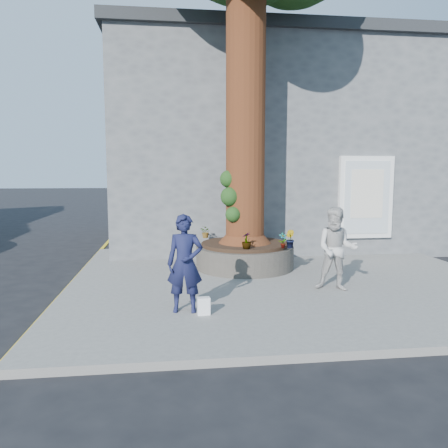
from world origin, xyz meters
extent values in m
plane|color=black|center=(0.00, 0.00, 0.00)|extent=(120.00, 120.00, 0.00)
cube|color=slate|center=(1.50, 1.00, 0.06)|extent=(9.00, 8.00, 0.12)
cube|color=yellow|center=(-3.05, 1.00, 0.00)|extent=(0.10, 30.00, 0.01)
cube|color=#535659|center=(2.50, 7.20, 3.00)|extent=(10.00, 8.00, 6.00)
cube|color=black|center=(2.50, 7.20, 6.15)|extent=(10.30, 8.30, 0.30)
cube|color=white|center=(4.30, 3.14, 1.70)|extent=(1.50, 0.12, 2.20)
cube|color=silver|center=(4.30, 3.08, 1.70)|extent=(1.25, 0.04, 1.95)
cube|color=silver|center=(4.30, 3.06, 1.80)|extent=(0.90, 0.02, 1.30)
cylinder|color=black|center=(0.80, 2.00, 0.38)|extent=(2.30, 2.30, 0.52)
cylinder|color=black|center=(0.80, 2.00, 0.68)|extent=(2.04, 2.04, 0.08)
cylinder|color=#421B10|center=(0.80, 2.00, 4.47)|extent=(0.90, 0.90, 7.50)
cone|color=#421B10|center=(0.80, 2.00, 1.07)|extent=(1.24, 1.24, 0.70)
sphere|color=#1B3913|center=(0.42, 1.80, 1.82)|extent=(0.44, 0.44, 0.44)
sphere|color=#1B3913|center=(0.48, 1.70, 1.42)|extent=(0.36, 0.36, 0.36)
sphere|color=#1B3913|center=(0.40, 1.92, 2.22)|extent=(0.40, 0.40, 0.40)
imported|color=#141738|center=(-0.72, -1.13, 0.91)|extent=(0.62, 0.45, 1.59)
imported|color=#B7B4B0|center=(2.20, -0.18, 0.92)|extent=(0.95, 0.86, 1.60)
cube|color=white|center=(-0.44, -1.33, 0.26)|extent=(0.21, 0.14, 0.28)
imported|color=gray|center=(1.50, 1.15, 0.89)|extent=(0.19, 0.14, 0.34)
imported|color=gray|center=(1.65, 1.15, 0.92)|extent=(0.25, 0.25, 0.40)
imported|color=gray|center=(0.69, 1.15, 0.90)|extent=(0.29, 0.29, 0.37)
imported|color=gray|center=(-0.05, 2.85, 0.87)|extent=(0.36, 0.37, 0.31)
camera|label=1|loc=(-0.96, -8.04, 2.37)|focal=35.00mm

